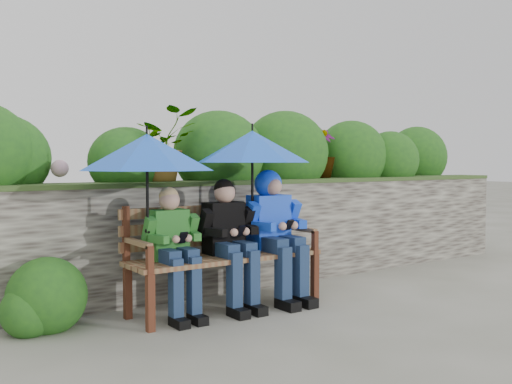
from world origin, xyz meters
TOP-DOWN VIEW (x-y plane):
  - ground at (0.00, 0.00)m, footprint 60.00×60.00m
  - garden_backdrop at (-0.09, 1.57)m, footprint 8.04×2.88m
  - park_bench at (-0.31, 0.15)m, footprint 1.64×0.48m
  - boy_left at (-0.78, 0.09)m, footprint 0.43×0.50m
  - boy_middle at (-0.27, 0.08)m, footprint 0.47×0.54m
  - boy_right at (0.19, 0.09)m, footprint 0.52×0.63m
  - umbrella_left at (-0.98, 0.12)m, footprint 1.02×1.02m
  - umbrella_right at (-0.01, 0.14)m, footprint 0.97×0.97m

SIDE VIEW (x-z plane):
  - ground at x=0.00m, z-range 0.00..0.00m
  - park_bench at x=-0.31m, z-range 0.06..0.93m
  - boy_left at x=-0.78m, z-range 0.07..1.08m
  - boy_middle at x=-0.27m, z-range 0.06..1.13m
  - garden_backdrop at x=-0.09m, z-range -0.28..1.60m
  - boy_right at x=0.19m, z-range 0.10..1.24m
  - umbrella_left at x=-0.98m, z-range 0.87..1.68m
  - umbrella_right at x=-0.01m, z-range 0.91..1.75m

